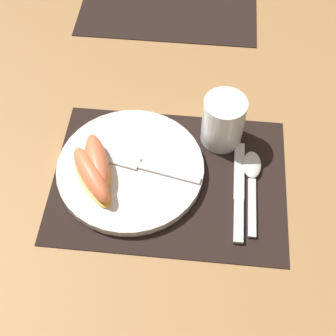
{
  "coord_description": "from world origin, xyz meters",
  "views": [
    {
      "loc": [
        0.04,
        -0.46,
        0.72
      ],
      "look_at": [
        -0.0,
        0.01,
        0.02
      ],
      "focal_mm": 50.0,
      "sensor_mm": 36.0,
      "label": 1
    }
  ],
  "objects_px": {
    "knife": "(239,193)",
    "juice_glass": "(223,123)",
    "plate": "(131,168)",
    "fork": "(143,165)",
    "citrus_wedge_1": "(91,175)",
    "spoon": "(252,176)",
    "citrus_wedge_0": "(97,164)"
  },
  "relations": [
    {
      "from": "juice_glass",
      "to": "citrus_wedge_0",
      "type": "distance_m",
      "value": 0.24
    },
    {
      "from": "plate",
      "to": "spoon",
      "type": "xyz_separation_m",
      "value": [
        0.22,
        0.01,
        -0.0
      ]
    },
    {
      "from": "plate",
      "to": "knife",
      "type": "height_order",
      "value": "plate"
    },
    {
      "from": "plate",
      "to": "citrus_wedge_0",
      "type": "height_order",
      "value": "citrus_wedge_0"
    },
    {
      "from": "plate",
      "to": "spoon",
      "type": "height_order",
      "value": "plate"
    },
    {
      "from": "plate",
      "to": "fork",
      "type": "xyz_separation_m",
      "value": [
        0.02,
        0.0,
        0.01
      ]
    },
    {
      "from": "fork",
      "to": "citrus_wedge_1",
      "type": "xyz_separation_m",
      "value": [
        -0.08,
        -0.04,
        0.02
      ]
    },
    {
      "from": "citrus_wedge_0",
      "to": "juice_glass",
      "type": "bearing_deg",
      "value": 25.97
    },
    {
      "from": "plate",
      "to": "juice_glass",
      "type": "relative_size",
      "value": 2.66
    },
    {
      "from": "fork",
      "to": "citrus_wedge_1",
      "type": "relative_size",
      "value": 1.44
    },
    {
      "from": "spoon",
      "to": "citrus_wedge_1",
      "type": "xyz_separation_m",
      "value": [
        -0.28,
        -0.05,
        0.03
      ]
    },
    {
      "from": "knife",
      "to": "citrus_wedge_0",
      "type": "bearing_deg",
      "value": 176.4
    },
    {
      "from": "knife",
      "to": "spoon",
      "type": "bearing_deg",
      "value": 58.21
    },
    {
      "from": "spoon",
      "to": "citrus_wedge_0",
      "type": "xyz_separation_m",
      "value": [
        -0.28,
        -0.02,
        0.03
      ]
    },
    {
      "from": "knife",
      "to": "citrus_wedge_0",
      "type": "distance_m",
      "value": 0.26
    },
    {
      "from": "plate",
      "to": "juice_glass",
      "type": "bearing_deg",
      "value": 29.96
    },
    {
      "from": "knife",
      "to": "fork",
      "type": "height_order",
      "value": "fork"
    },
    {
      "from": "plate",
      "to": "knife",
      "type": "relative_size",
      "value": 1.29
    },
    {
      "from": "plate",
      "to": "citrus_wedge_1",
      "type": "height_order",
      "value": "citrus_wedge_1"
    },
    {
      "from": "knife",
      "to": "juice_glass",
      "type": "bearing_deg",
      "value": 106.57
    },
    {
      "from": "juice_glass",
      "to": "knife",
      "type": "bearing_deg",
      "value": -73.43
    },
    {
      "from": "knife",
      "to": "spoon",
      "type": "height_order",
      "value": "spoon"
    },
    {
      "from": "plate",
      "to": "fork",
      "type": "relative_size",
      "value": 1.44
    },
    {
      "from": "fork",
      "to": "spoon",
      "type": "bearing_deg",
      "value": 1.75
    },
    {
      "from": "spoon",
      "to": "citrus_wedge_1",
      "type": "height_order",
      "value": "citrus_wedge_1"
    },
    {
      "from": "fork",
      "to": "knife",
      "type": "bearing_deg",
      "value": -10.05
    },
    {
      "from": "juice_glass",
      "to": "citrus_wedge_1",
      "type": "distance_m",
      "value": 0.26
    },
    {
      "from": "fork",
      "to": "citrus_wedge_0",
      "type": "distance_m",
      "value": 0.08
    },
    {
      "from": "knife",
      "to": "fork",
      "type": "bearing_deg",
      "value": 169.95
    },
    {
      "from": "plate",
      "to": "citrus_wedge_1",
      "type": "xyz_separation_m",
      "value": [
        -0.06,
        -0.04,
        0.03
      ]
    },
    {
      "from": "juice_glass",
      "to": "fork",
      "type": "distance_m",
      "value": 0.17
    },
    {
      "from": "juice_glass",
      "to": "fork",
      "type": "xyz_separation_m",
      "value": [
        -0.14,
        -0.09,
        -0.03
      ]
    }
  ]
}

